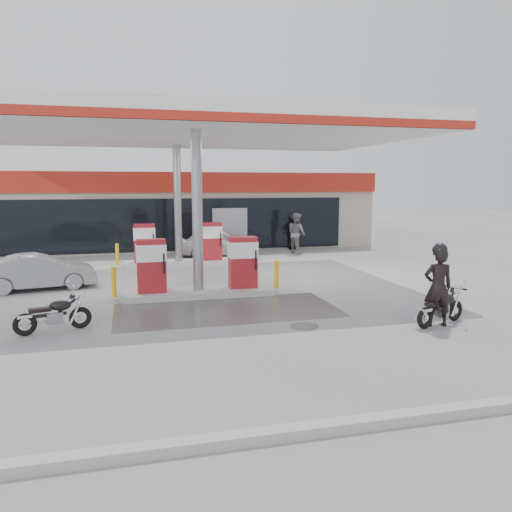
% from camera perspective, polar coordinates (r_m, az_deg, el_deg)
% --- Properties ---
extents(ground, '(90.00, 90.00, 0.00)m').
position_cam_1_polar(ground, '(13.58, -5.40, -6.30)').
color(ground, gray).
rests_on(ground, ground).
extents(wet_patch, '(6.00, 3.00, 0.00)m').
position_cam_1_polar(wet_patch, '(13.67, -3.32, -6.18)').
color(wet_patch, '#4C4C4F').
rests_on(wet_patch, ground).
extents(drain_cover, '(0.70, 0.70, 0.01)m').
position_cam_1_polar(drain_cover, '(12.19, 5.54, -7.98)').
color(drain_cover, '#38383A').
rests_on(drain_cover, ground).
extents(kerb, '(28.00, 0.25, 0.15)m').
position_cam_1_polar(kerb, '(7.14, 4.04, -19.46)').
color(kerb, gray).
rests_on(kerb, ground).
extents(store_building, '(22.00, 8.22, 4.00)m').
position_cam_1_polar(store_building, '(29.04, -10.44, 5.32)').
color(store_building, '#B1A594').
rests_on(store_building, ground).
extents(canopy, '(16.00, 10.02, 5.51)m').
position_cam_1_polar(canopy, '(18.21, -8.19, 14.03)').
color(canopy, silver).
rests_on(canopy, ground).
extents(pump_island_near, '(5.14, 1.30, 1.78)m').
position_cam_1_polar(pump_island_near, '(15.37, -6.61, -1.91)').
color(pump_island_near, '#9E9E99').
rests_on(pump_island_near, ground).
extents(pump_island_far, '(5.14, 1.30, 1.78)m').
position_cam_1_polar(pump_island_far, '(21.26, -8.83, 0.84)').
color(pump_island_far, '#9E9E99').
rests_on(pump_island_far, ground).
extents(main_motorcycle, '(1.67, 0.85, 0.90)m').
position_cam_1_polar(main_motorcycle, '(13.00, 20.42, -5.64)').
color(main_motorcycle, black).
rests_on(main_motorcycle, ground).
extents(biker_main, '(0.77, 0.58, 1.90)m').
position_cam_1_polar(biker_main, '(12.73, 20.07, -3.37)').
color(biker_main, black).
rests_on(biker_main, ground).
extents(parked_motorcycle, '(1.70, 0.73, 0.89)m').
position_cam_1_polar(parked_motorcycle, '(12.50, -22.05, -6.30)').
color(parked_motorcycle, black).
rests_on(parked_motorcycle, ground).
extents(sedan_white, '(3.91, 1.76, 1.30)m').
position_cam_1_polar(sedan_white, '(23.72, -4.30, 1.53)').
color(sedan_white, silver).
rests_on(sedan_white, ground).
extents(attendant, '(1.04, 1.17, 2.01)m').
position_cam_1_polar(attendant, '(24.64, 4.66, 2.60)').
color(attendant, slate).
rests_on(attendant, ground).
extents(hatchback_silver, '(3.68, 1.86, 1.16)m').
position_cam_1_polar(hatchback_silver, '(17.66, -23.55, -1.66)').
color(hatchback_silver, gray).
rests_on(hatchback_silver, ground).
extents(parked_car_right, '(4.25, 2.31, 1.13)m').
position_cam_1_polar(parked_car_right, '(28.24, 1.63, 2.43)').
color(parked_car_right, '#470F11').
rests_on(parked_car_right, ground).
extents(biker_walking, '(1.12, 0.72, 1.76)m').
position_cam_1_polar(biker_walking, '(26.28, 4.13, 2.68)').
color(biker_walking, black).
rests_on(biker_walking, ground).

